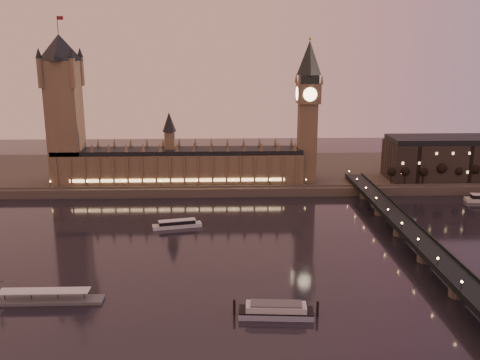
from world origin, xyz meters
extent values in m
plane|color=black|center=(0.00, 0.00, 0.00)|extent=(700.00, 700.00, 0.00)
cube|color=#423D35|center=(30.00, 165.00, 3.00)|extent=(560.00, 130.00, 6.00)
cube|color=brown|center=(-40.00, 121.00, 17.00)|extent=(180.00, 26.00, 22.00)
cube|color=black|center=(-40.00, 121.00, 29.60)|extent=(180.00, 22.00, 3.20)
cube|color=#FFCC7F|center=(-40.00, 107.50, 11.00)|extent=(153.00, 0.25, 2.20)
cube|color=brown|center=(-120.00, 121.00, 50.00)|extent=(22.00, 22.00, 88.00)
cone|color=black|center=(-120.00, 121.00, 103.00)|extent=(31.68, 31.68, 18.00)
cylinder|color=black|center=(-120.00, 121.00, 118.00)|extent=(0.44, 0.44, 12.00)
cube|color=maroon|center=(-117.80, 121.00, 122.50)|extent=(4.00, 0.15, 2.50)
cube|color=brown|center=(54.00, 121.00, 35.00)|extent=(13.00, 13.00, 58.00)
cube|color=brown|center=(54.00, 121.00, 71.00)|extent=(16.00, 16.00, 14.00)
cylinder|color=#FFEAA5|center=(54.00, 112.82, 71.00)|extent=(9.60, 0.35, 9.60)
cylinder|color=#FFEAA5|center=(45.82, 121.00, 71.00)|extent=(0.35, 9.60, 9.60)
cube|color=black|center=(54.00, 121.00, 81.00)|extent=(13.00, 13.00, 6.00)
cone|color=black|center=(54.00, 121.00, 96.00)|extent=(17.68, 17.68, 24.00)
sphere|color=gold|center=(54.00, 121.00, 109.00)|extent=(2.00, 2.00, 2.00)
cube|color=black|center=(92.00, 0.00, 8.00)|extent=(13.00, 260.00, 2.00)
cube|color=black|center=(85.70, 0.00, 9.50)|extent=(0.60, 260.00, 1.00)
cube|color=black|center=(98.30, 0.00, 9.50)|extent=(0.60, 260.00, 1.00)
cube|color=black|center=(172.00, 127.00, 20.00)|extent=(110.00, 36.00, 28.00)
cube|color=black|center=(172.00, 127.00, 36.00)|extent=(108.00, 34.00, 4.00)
cylinder|color=black|center=(112.32, 109.00, 11.01)|extent=(0.70, 0.70, 10.02)
sphere|color=black|center=(112.32, 109.00, 16.24)|extent=(6.68, 6.68, 6.68)
cylinder|color=black|center=(125.33, 109.00, 11.01)|extent=(0.70, 0.70, 10.02)
sphere|color=black|center=(125.33, 109.00, 16.24)|extent=(6.68, 6.68, 6.68)
cylinder|color=black|center=(138.34, 109.00, 11.01)|extent=(0.70, 0.70, 10.02)
sphere|color=black|center=(138.34, 109.00, 16.24)|extent=(6.68, 6.68, 6.68)
cylinder|color=black|center=(151.35, 109.00, 11.01)|extent=(0.70, 0.70, 10.02)
sphere|color=black|center=(151.35, 109.00, 16.24)|extent=(6.68, 6.68, 6.68)
cylinder|color=black|center=(164.36, 109.00, 11.01)|extent=(0.70, 0.70, 10.02)
sphere|color=black|center=(164.36, 109.00, 16.24)|extent=(6.68, 6.68, 6.68)
cylinder|color=black|center=(177.37, 109.00, 11.01)|extent=(0.70, 0.70, 10.02)
sphere|color=black|center=(177.37, 109.00, 16.24)|extent=(6.68, 6.68, 6.68)
cube|color=silver|center=(-34.84, 36.89, 1.05)|extent=(29.27, 12.38, 2.10)
cube|color=black|center=(-34.84, 36.89, 3.15)|extent=(21.77, 9.65, 2.10)
cube|color=silver|center=(-34.84, 36.89, 4.39)|extent=(22.38, 10.02, 0.38)
cube|color=#98A2C1|center=(12.89, -71.85, 1.19)|extent=(29.80, 10.41, 2.38)
cube|color=black|center=(12.89, -71.85, 2.61)|extent=(29.80, 10.41, 0.46)
cube|color=silver|center=(12.89, -71.85, 4.02)|extent=(24.26, 9.08, 2.38)
cube|color=#595B5E|center=(12.89, -71.85, 5.53)|extent=(20.54, 7.90, 0.64)
cylinder|color=black|center=(-3.52, -69.61, 3.11)|extent=(1.01, 1.01, 6.22)
cylinder|color=black|center=(29.30, -72.09, 3.11)|extent=(1.01, 1.01, 6.22)
cube|color=#595B5E|center=(-81.25, -56.30, 0.66)|extent=(45.93, 7.65, 1.31)
cube|color=silver|center=(-82.35, -56.30, 4.98)|extent=(37.18, 6.56, 0.33)
camera|label=1|loc=(-7.57, -262.84, 103.60)|focal=40.00mm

